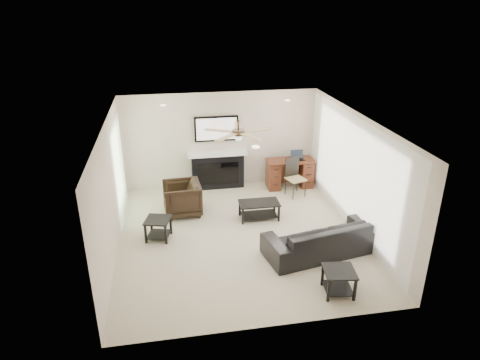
{
  "coord_description": "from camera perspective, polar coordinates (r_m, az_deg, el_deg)",
  "views": [
    {
      "loc": [
        -1.36,
        -7.73,
        4.65
      ],
      "look_at": [
        0.08,
        0.38,
        1.12
      ],
      "focal_mm": 32.0,
      "sensor_mm": 36.0,
      "label": 1
    }
  ],
  "objects": [
    {
      "name": "room_shell",
      "position": [
        8.5,
        1.05,
        2.74
      ],
      "size": [
        5.5,
        5.54,
        2.52
      ],
      "color": "#BBB396",
      "rests_on": "ground"
    },
    {
      "name": "end_table_near",
      "position": [
        7.62,
        12.99,
        -13.05
      ],
      "size": [
        0.58,
        0.58,
        0.45
      ],
      "primitive_type": "cube",
      "rotation": [
        0.0,
        0.0,
        -0.13
      ],
      "color": "black",
      "rests_on": "ground"
    },
    {
      "name": "armchair",
      "position": [
        9.95,
        -7.74,
        -2.43
      ],
      "size": [
        0.89,
        0.87,
        0.77
      ],
      "primitive_type": "imported",
      "rotation": [
        0.0,
        0.0,
        -1.51
      ],
      "color": "black",
      "rests_on": "ground"
    },
    {
      "name": "desk_chair",
      "position": [
        10.81,
        7.45,
        0.3
      ],
      "size": [
        0.53,
        0.54,
        0.97
      ],
      "primitive_type": "cube",
      "rotation": [
        0.0,
        0.0,
        0.3
      ],
      "color": "black",
      "rests_on": "ground"
    },
    {
      "name": "laptop",
      "position": [
        11.19,
        7.74,
        3.25
      ],
      "size": [
        0.33,
        0.24,
        0.23
      ],
      "primitive_type": "cube",
      "color": "black",
      "rests_on": "desk"
    },
    {
      "name": "end_table_left",
      "position": [
        9.09,
        -10.82,
        -6.41
      ],
      "size": [
        0.61,
        0.61,
        0.45
      ],
      "primitive_type": "cube",
      "rotation": [
        0.0,
        0.0,
        -0.26
      ],
      "color": "black",
      "rests_on": "ground"
    },
    {
      "name": "desk",
      "position": [
        11.33,
        6.61,
        0.88
      ],
      "size": [
        1.22,
        0.56,
        0.76
      ],
      "primitive_type": "cube",
      "color": "#401C10",
      "rests_on": "ground"
    },
    {
      "name": "sofa",
      "position": [
        8.57,
        10.83,
        -7.56
      ],
      "size": [
        2.39,
        1.3,
        0.66
      ],
      "primitive_type": "imported",
      "rotation": [
        0.0,
        0.0,
        3.33
      ],
      "color": "black",
      "rests_on": "ground"
    },
    {
      "name": "fireplace_unit",
      "position": [
        11.03,
        -3.03,
        3.56
      ],
      "size": [
        1.52,
        0.34,
        1.91
      ],
      "primitive_type": "cube",
      "color": "black",
      "rests_on": "ground"
    },
    {
      "name": "coffee_table",
      "position": [
        9.73,
        2.55,
        -4.06
      ],
      "size": [
        0.9,
        0.51,
        0.4
      ],
      "primitive_type": "cube",
      "rotation": [
        0.0,
        0.0,
        -0.01
      ],
      "color": "black",
      "rests_on": "ground"
    }
  ]
}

